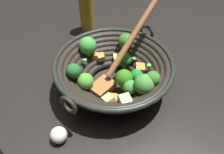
% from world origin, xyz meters
% --- Properties ---
extents(ground_plane, '(4.00, 4.00, 0.00)m').
position_xyz_m(ground_plane, '(0.00, 0.00, 0.00)').
color(ground_plane, black).
extents(wok, '(0.35, 0.35, 0.24)m').
position_xyz_m(wok, '(-0.00, -0.00, 0.07)').
color(wok, black).
rests_on(wok, ground).
extents(cooking_oil_bottle, '(0.06, 0.06, 0.26)m').
position_xyz_m(cooking_oil_bottle, '(0.02, -0.33, 0.11)').
color(cooking_oil_bottle, '#AD7F23').
rests_on(cooking_oil_bottle, ground).
extents(garlic_bulb, '(0.04, 0.04, 0.04)m').
position_xyz_m(garlic_bulb, '(0.18, 0.14, 0.02)').
color(garlic_bulb, silver).
rests_on(garlic_bulb, ground).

